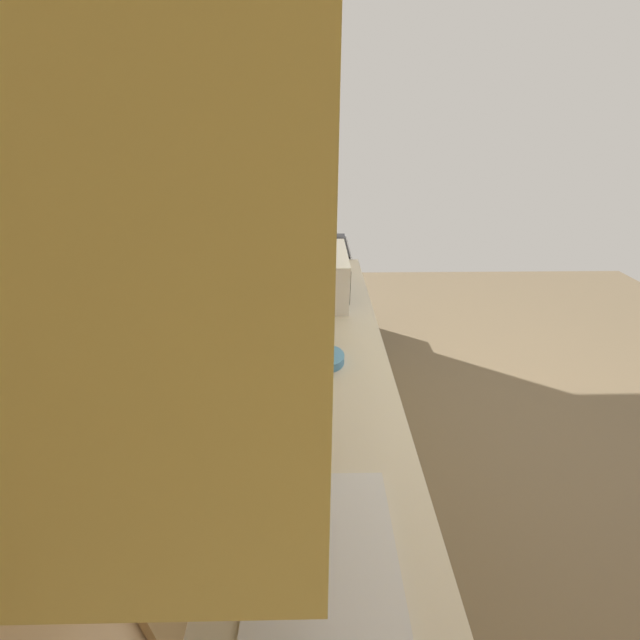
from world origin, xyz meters
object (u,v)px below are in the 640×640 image
sink_basin (321,551)px  microwave (315,275)px  oven_range (315,292)px  bowl (326,358)px

sink_basin → microwave: microwave is taller
oven_range → sink_basin: sink_basin is taller
microwave → bowl: microwave is taller
sink_basin → microwave: 1.56m
microwave → bowl: (-0.71, -0.05, -0.12)m
oven_range → bowl: oven_range is taller
sink_basin → bowl: bearing=-2.6°
oven_range → sink_basin: size_ratio=2.37×
bowl → oven_range: bearing=1.7°
oven_range → microwave: microwave is taller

